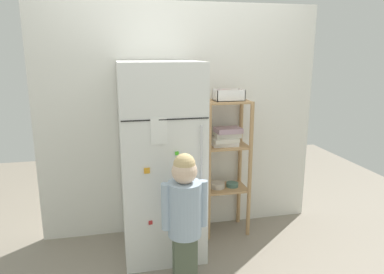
{
  "coord_description": "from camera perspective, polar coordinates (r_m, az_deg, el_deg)",
  "views": [
    {
      "loc": [
        -0.61,
        -2.83,
        1.69
      ],
      "look_at": [
        0.02,
        0.02,
        0.99
      ],
      "focal_mm": 33.52,
      "sensor_mm": 36.0,
      "label": 1
    }
  ],
  "objects": [
    {
      "name": "pantry_shelf_unit",
      "position": [
        3.32,
        5.34,
        -2.55
      ],
      "size": [
        0.42,
        0.3,
        1.26
      ],
      "color": "tan",
      "rests_on": "ground"
    },
    {
      "name": "kitchen_wall_back",
      "position": [
        3.34,
        -1.68,
        2.55
      ],
      "size": [
        2.6,
        0.03,
        2.12
      ],
      "primitive_type": "cube",
      "color": "silver",
      "rests_on": "ground"
    },
    {
      "name": "ground_plane",
      "position": [
        3.35,
        -0.25,
        -16.79
      ],
      "size": [
        6.0,
        6.0,
        0.0
      ],
      "primitive_type": "plane",
      "color": "gray"
    },
    {
      "name": "refrigerator",
      "position": [
        3.01,
        -5.01,
        -3.63
      ],
      "size": [
        0.65,
        0.71,
        1.62
      ],
      "color": "white",
      "rests_on": "ground"
    },
    {
      "name": "fruit_bin",
      "position": [
        3.22,
        5.94,
        6.49
      ],
      "size": [
        0.26,
        0.16,
        0.1
      ],
      "color": "white",
      "rests_on": "pantry_shelf_unit"
    },
    {
      "name": "child_standing",
      "position": [
        2.56,
        -1.19,
        -11.32
      ],
      "size": [
        0.33,
        0.24,
        1.02
      ],
      "color": "#505B47",
      "rests_on": "ground"
    }
  ]
}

